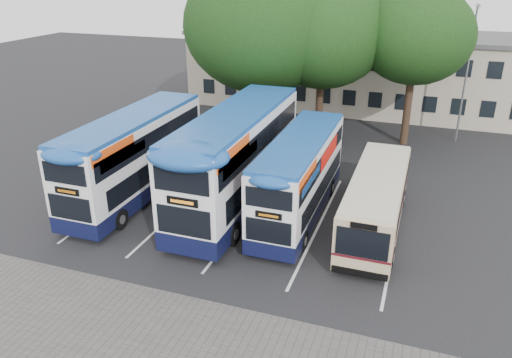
{
  "coord_description": "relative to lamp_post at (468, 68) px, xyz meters",
  "views": [
    {
      "loc": [
        3.82,
        -15.54,
        11.37
      ],
      "look_at": [
        -3.4,
        5.0,
        1.93
      ],
      "focal_mm": 35.0,
      "sensor_mm": 36.0,
      "label": 1
    }
  ],
  "objects": [
    {
      "name": "bus_dd_left",
      "position": [
        -16.03,
        -14.88,
        -2.67
      ],
      "size": [
        2.55,
        10.52,
        4.38
      ],
      "color": "#0E1234",
      "rests_on": "ground"
    },
    {
      "name": "depot_building",
      "position": [
        -6.0,
        7.02,
        -1.93
      ],
      "size": [
        32.4,
        8.4,
        6.2
      ],
      "color": "beige",
      "rests_on": "ground"
    },
    {
      "name": "bus_dd_mid",
      "position": [
        -10.68,
        -14.09,
        -2.39
      ],
      "size": [
        2.84,
        11.72,
        4.89
      ],
      "color": "#0E1234",
      "rests_on": "ground"
    },
    {
      "name": "bus_single",
      "position": [
        -3.79,
        -14.34,
        -3.55
      ],
      "size": [
        2.31,
        9.09,
        2.71
      ],
      "color": "#CCB388",
      "rests_on": "ground"
    },
    {
      "name": "bus_dd_right",
      "position": [
        -7.46,
        -14.21,
        -2.9
      ],
      "size": [
        2.31,
        9.53,
        3.97
      ],
      "color": "#0E1234",
      "rests_on": "ground"
    },
    {
      "name": "lamp_post",
      "position": [
        0.0,
        0.0,
        0.0
      ],
      "size": [
        0.25,
        1.05,
        9.06
      ],
      "color": "gray",
      "rests_on": "ground"
    },
    {
      "name": "ground",
      "position": [
        -6.0,
        -19.97,
        -5.08
      ],
      "size": [
        120.0,
        120.0,
        0.0
      ],
      "primitive_type": "plane",
      "color": "black",
      "rests_on": "ground"
    },
    {
      "name": "tree_left",
      "position": [
        -13.03,
        -3.43,
        2.56
      ],
      "size": [
        10.32,
        10.32,
        12.04
      ],
      "color": "black",
      "rests_on": "ground"
    },
    {
      "name": "tree_mid",
      "position": [
        -9.17,
        -2.53,
        2.13
      ],
      "size": [
        8.44,
        8.44,
        10.81
      ],
      "color": "black",
      "rests_on": "ground"
    },
    {
      "name": "bay_lines",
      "position": [
        -9.75,
        -14.97,
        -5.08
      ],
      "size": [
        14.12,
        11.0,
        0.01
      ],
      "color": "silver",
      "rests_on": "ground"
    },
    {
      "name": "tree_right",
      "position": [
        -3.38,
        -1.65,
        2.06
      ],
      "size": [
        7.18,
        7.18,
        10.22
      ],
      "color": "black",
      "rests_on": "ground"
    }
  ]
}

